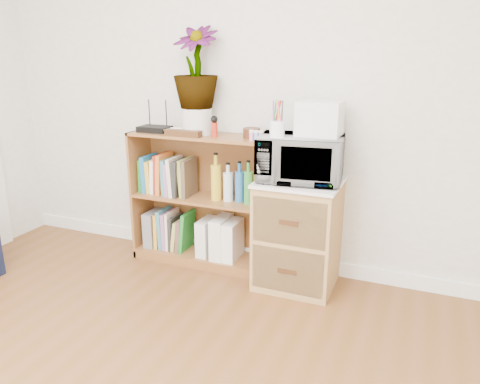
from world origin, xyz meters
The scene contains 21 objects.
skirting_board centered at (0.00, 2.24, 0.05)m, with size 4.00×0.02×0.10m, color white.
bookshelf centered at (-0.35, 2.10, 0.47)m, with size 1.00×0.30×0.95m, color brown.
wicker_unit centered at (0.40, 2.02, 0.35)m, with size 0.50×0.45×0.70m, color #9E7542.
microwave centered at (0.40, 2.02, 0.86)m, with size 0.51×0.35×0.28m, color white.
pen_cup centered at (0.28, 1.92, 1.05)m, with size 0.09×0.09×0.10m, color white.
small_appliance centered at (0.50, 2.07, 1.11)m, with size 0.26×0.22×0.21m, color silver.
router centered at (-0.69, 2.08, 0.97)m, with size 0.22×0.15×0.04m, color black.
white_bowl centered at (-0.52, 2.07, 0.97)m, with size 0.13×0.13×0.03m, color white.
plant_pot centered at (-0.37, 2.12, 1.04)m, with size 0.21×0.21×0.18m, color silver.
potted_plant centered at (-0.37, 2.12, 1.40)m, with size 0.30×0.30×0.54m, color #35692A.
trinket_box centered at (-0.41, 2.00, 0.97)m, with size 0.26×0.06×0.04m, color #331F0E.
kokeshi_doll centered at (-0.21, 2.06, 1.00)m, with size 0.04×0.04×0.09m, color #B02715.
wooden_bowl centered at (0.04, 2.11, 0.98)m, with size 0.11×0.11×0.07m, color #38200F.
paint_jars centered at (0.11, 2.01, 0.98)m, with size 0.10×0.04×0.05m, color #D37591.
file_box centered at (-0.75, 2.10, 0.20)m, with size 0.08×0.21×0.26m, color slate.
magazine_holder_left centered at (-0.30, 2.09, 0.20)m, with size 0.08×0.21×0.27m, color silver.
magazine_holder_mid centered at (-0.18, 2.09, 0.22)m, with size 0.09×0.24×0.30m, color white.
magazine_holder_right centered at (-0.09, 2.09, 0.21)m, with size 0.09×0.22×0.28m, color white.
cookbooks centered at (-0.61, 2.10, 0.63)m, with size 0.40×0.20×0.29m.
liquor_bottles centered at (-0.06, 2.10, 0.65)m, with size 0.38×0.07×0.32m.
lower_books centered at (-0.58, 2.10, 0.21)m, with size 0.27×0.19×0.30m.
Camera 1 is at (1.13, -0.75, 1.51)m, focal length 35.00 mm.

